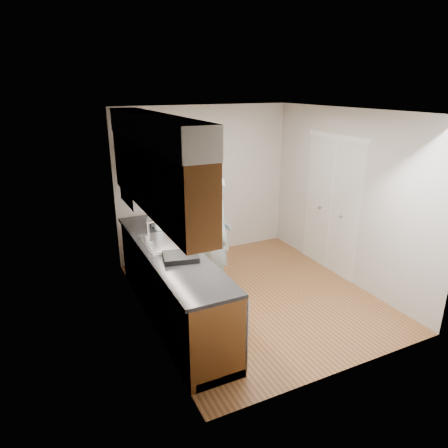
% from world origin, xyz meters
% --- Properties ---
extents(floor, '(3.50, 3.50, 0.00)m').
position_xyz_m(floor, '(0.00, 0.00, 0.00)').
color(floor, '#956538').
rests_on(floor, ground).
extents(ceiling, '(3.50, 3.50, 0.00)m').
position_xyz_m(ceiling, '(0.00, 0.00, 2.50)').
color(ceiling, white).
rests_on(ceiling, wall_left).
extents(wall_left, '(0.02, 3.50, 2.50)m').
position_xyz_m(wall_left, '(-1.50, 0.00, 1.25)').
color(wall_left, '#BCB8B0').
rests_on(wall_left, floor).
extents(wall_right, '(0.02, 3.50, 2.50)m').
position_xyz_m(wall_right, '(1.50, 0.00, 1.25)').
color(wall_right, '#BCB8B0').
rests_on(wall_right, floor).
extents(wall_back, '(3.00, 0.02, 2.50)m').
position_xyz_m(wall_back, '(0.00, 1.75, 1.25)').
color(wall_back, '#BCB8B0').
rests_on(wall_back, floor).
extents(counter, '(0.64, 2.80, 1.30)m').
position_xyz_m(counter, '(-1.20, -0.00, 0.49)').
color(counter, brown).
rests_on(counter, floor).
extents(upper_cabinets, '(0.47, 2.80, 1.21)m').
position_xyz_m(upper_cabinets, '(-1.33, 0.05, 1.95)').
color(upper_cabinets, brown).
rests_on(upper_cabinets, wall_left).
extents(closet_door, '(0.02, 1.22, 2.05)m').
position_xyz_m(closet_door, '(1.49, 0.30, 1.02)').
color(closet_door, white).
rests_on(closet_door, wall_right).
extents(floor_mat, '(0.65, 0.84, 0.01)m').
position_xyz_m(floor_mat, '(-0.45, 0.30, 0.01)').
color(floor_mat, '#5C5C5F').
rests_on(floor_mat, floor).
extents(person, '(0.54, 0.73, 1.92)m').
position_xyz_m(person, '(-0.45, 0.30, 0.97)').
color(person, '#9FB9C1').
rests_on(person, floor_mat).
extents(soap_bottle_a, '(0.15, 0.15, 0.30)m').
position_xyz_m(soap_bottle_a, '(-1.14, 0.65, 1.09)').
color(soap_bottle_a, silver).
rests_on(soap_bottle_a, counter).
extents(soap_bottle_b, '(0.11, 0.11, 0.18)m').
position_xyz_m(soap_bottle_b, '(-1.14, 0.83, 1.03)').
color(soap_bottle_b, silver).
rests_on(soap_bottle_b, counter).
extents(soap_bottle_c, '(0.20, 0.20, 0.19)m').
position_xyz_m(soap_bottle_c, '(-1.18, 0.93, 1.03)').
color(soap_bottle_c, silver).
rests_on(soap_bottle_c, counter).
extents(soda_can, '(0.07, 0.07, 0.11)m').
position_xyz_m(soda_can, '(-0.97, 0.48, 0.99)').
color(soda_can, '#BF3920').
rests_on(soda_can, counter).
extents(steel_can, '(0.07, 0.07, 0.11)m').
position_xyz_m(steel_can, '(-1.10, 0.71, 1.00)').
color(steel_can, '#A5A5AA').
rests_on(steel_can, counter).
extents(dish_rack, '(0.44, 0.40, 0.06)m').
position_xyz_m(dish_rack, '(-1.20, -0.37, 0.97)').
color(dish_rack, black).
rests_on(dish_rack, counter).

